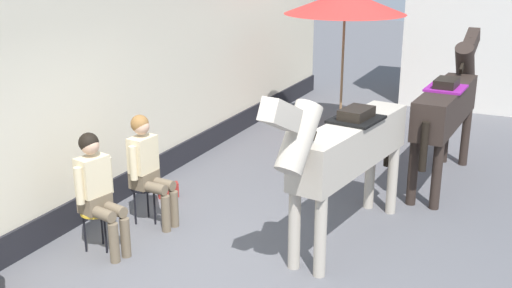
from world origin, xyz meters
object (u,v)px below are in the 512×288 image
at_px(seated_visitor_far, 148,165).
at_px(saddled_horse_far, 448,104).
at_px(satchel_bag, 168,190).
at_px(seated_visitor_near, 97,188).
at_px(cafe_parasol, 345,3).
at_px(saddled_horse_near, 346,148).

height_order(seated_visitor_far, saddled_horse_far, saddled_horse_far).
bearing_deg(satchel_bag, saddled_horse_far, -5.69).
relative_size(seated_visitor_near, satchel_bag, 4.96).
relative_size(seated_visitor_far, satchel_bag, 4.96).
bearing_deg(seated_visitor_far, cafe_parasol, 78.22).
relative_size(saddled_horse_far, cafe_parasol, 1.16).
bearing_deg(saddled_horse_far, cafe_parasol, 143.72).
bearing_deg(seated_visitor_near, saddled_horse_far, 51.94).
bearing_deg(saddled_horse_far, satchel_bag, -145.29).
xyz_separation_m(seated_visitor_near, saddled_horse_near, (2.38, 1.40, 0.38)).
xyz_separation_m(seated_visitor_near, seated_visitor_far, (0.07, 0.85, 0.00)).
height_order(seated_visitor_near, saddled_horse_far, saddled_horse_far).
bearing_deg(satchel_bag, saddled_horse_near, -46.21).
bearing_deg(seated_visitor_far, satchel_bag, 108.20).
bearing_deg(seated_visitor_near, cafe_parasol, 79.33).
bearing_deg(cafe_parasol, satchel_bag, -107.93).
height_order(seated_visitor_near, seated_visitor_far, same).
distance_m(seated_visitor_near, cafe_parasol, 5.76).
bearing_deg(cafe_parasol, seated_visitor_near, -100.67).
xyz_separation_m(seated_visitor_far, satchel_bag, (-0.27, 0.81, -0.68)).
xyz_separation_m(seated_visitor_far, saddled_horse_near, (2.32, 0.55, 0.38)).
xyz_separation_m(saddled_horse_near, cafe_parasol, (-1.36, 4.04, 1.20)).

